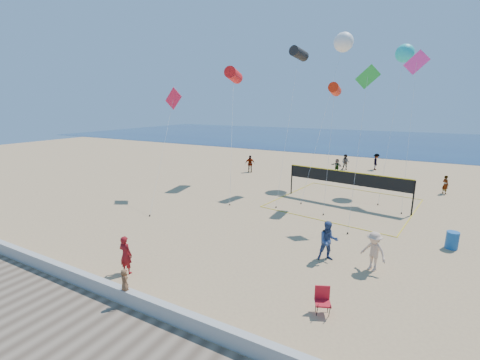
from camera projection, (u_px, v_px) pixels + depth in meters
The scene contains 23 objects.
ground at pixel (219, 281), 13.51m from camera, with size 120.00×120.00×0.00m, color tan.
ocean at pixel (379, 140), 66.43m from camera, with size 140.00×50.00×0.03m, color #112350.
seawall at pixel (171, 314), 10.88m from camera, with size 32.00×0.30×0.60m, color #ACABA7.
woman at pixel (126, 255), 13.95m from camera, with size 0.63×0.41×1.73m, color maroon.
toddler at pixel (124, 280), 11.68m from camera, with size 0.40×0.26×0.81m, color brown.
bystander_a at pixel (328, 241), 15.13m from camera, with size 0.93×0.73×1.92m, color navy.
bystander_b at pixel (374, 251), 14.18m from camera, with size 1.17×0.67×1.81m, color #D7AD8F.
far_person_0 at pixel (250, 164), 34.93m from camera, with size 1.08×0.45×1.85m, color gray.
far_person_1 at pixel (337, 166), 34.70m from camera, with size 1.39×0.44×1.50m, color gray.
far_person_2 at pixel (445, 185), 26.45m from camera, with size 0.57×0.37×1.55m, color gray.
far_person_3 at pixel (345, 162), 36.12m from camera, with size 0.85×0.67×1.76m, color gray.
far_person_4 at pixel (376, 162), 36.09m from camera, with size 1.20×0.69×1.85m, color gray.
camp_chair at pixel (323, 299), 11.33m from camera, with size 0.68×0.78×1.09m.
trash_barrel at pixel (452, 240), 16.45m from camera, with size 0.60×0.60×0.90m, color #175299.
volleyball_net at pixel (346, 181), 23.66m from camera, with size 10.44×10.31×2.46m.
kite_0 at pixel (234, 75), 29.19m from camera, with size 4.59×8.59×10.54m.
kite_1 at pixel (299, 54), 26.31m from camera, with size 1.55×7.50×11.85m.
kite_2 at pixel (335, 89), 22.52m from camera, with size 0.95×4.07×8.74m.
kite_3 at pixel (172, 103), 24.95m from camera, with size 3.03×5.64×8.55m.
kite_4 at pixel (366, 87), 18.77m from camera, with size 1.40×3.09×9.52m.
kite_5 at pixel (416, 69), 23.84m from camera, with size 1.80×5.41×11.19m.
kite_6 at pixel (344, 42), 28.38m from camera, with size 2.23×10.02×13.45m.
kite_7 at pixel (405, 53), 26.05m from camera, with size 1.56×6.90×12.01m.
Camera 1 is at (6.63, -10.24, 7.25)m, focal length 24.00 mm.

